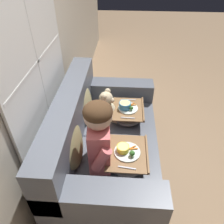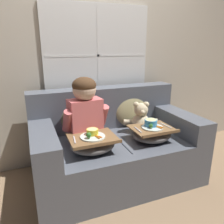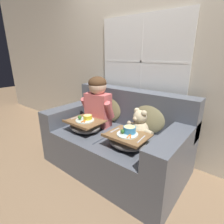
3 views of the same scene
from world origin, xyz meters
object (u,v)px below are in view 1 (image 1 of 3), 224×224
at_px(child_figure, 99,133).
at_px(teddy_bear, 106,107).
at_px(couch, 103,145).
at_px(throw_pillow_behind_teddy, 84,101).
at_px(throw_pillow_behind_child, 72,144).
at_px(lap_tray_teddy, 128,113).
at_px(lap_tray_child, 127,157).

relative_size(child_figure, teddy_bear, 1.73).
xyz_separation_m(couch, teddy_bear, (0.31, -0.01, 0.27)).
distance_m(throw_pillow_behind_teddy, child_figure, 0.68).
relative_size(throw_pillow_behind_child, teddy_bear, 1.23).
xyz_separation_m(throw_pillow_behind_child, lap_tray_teddy, (0.62, -0.47, -0.13)).
xyz_separation_m(throw_pillow_behind_child, throw_pillow_behind_teddy, (0.62, 0.00, 0.00)).
relative_size(throw_pillow_behind_child, throw_pillow_behind_teddy, 1.02).
height_order(couch, lap_tray_child, couch).
distance_m(throw_pillow_behind_child, throw_pillow_behind_teddy, 0.62).
xyz_separation_m(teddy_bear, lap_tray_teddy, (0.00, -0.23, -0.07)).
height_order(throw_pillow_behind_teddy, teddy_bear, throw_pillow_behind_teddy).
bearing_deg(throw_pillow_behind_child, lap_tray_child, -90.00).
distance_m(child_figure, lap_tray_teddy, 0.72).
xyz_separation_m(throw_pillow_behind_teddy, child_figure, (-0.62, -0.23, 0.14)).
xyz_separation_m(lap_tray_child, lap_tray_teddy, (0.62, 0.00, 0.00)).
bearing_deg(child_figure, couch, 1.74).
bearing_deg(teddy_bear, throw_pillow_behind_teddy, 89.66).
bearing_deg(throw_pillow_behind_teddy, child_figure, -159.29).
height_order(throw_pillow_behind_child, throw_pillow_behind_teddy, throw_pillow_behind_child).
relative_size(child_figure, lap_tray_teddy, 1.57).
xyz_separation_m(couch, child_figure, (-0.31, -0.01, 0.48)).
bearing_deg(throw_pillow_behind_child, lap_tray_teddy, -37.19).
height_order(child_figure, teddy_bear, child_figure).
height_order(teddy_bear, lap_tray_child, teddy_bear).
relative_size(child_figure, lap_tray_child, 1.52).
height_order(throw_pillow_behind_child, lap_tray_child, throw_pillow_behind_child).
xyz_separation_m(couch, throw_pillow_behind_child, (-0.31, 0.22, 0.33)).
bearing_deg(throw_pillow_behind_teddy, throw_pillow_behind_child, 180.00).
bearing_deg(teddy_bear, lap_tray_teddy, -89.66).
bearing_deg(throw_pillow_behind_teddy, couch, -144.03).
xyz_separation_m(throw_pillow_behind_teddy, lap_tray_teddy, (-0.00, -0.47, -0.13)).
height_order(teddy_bear, lap_tray_teddy, teddy_bear).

